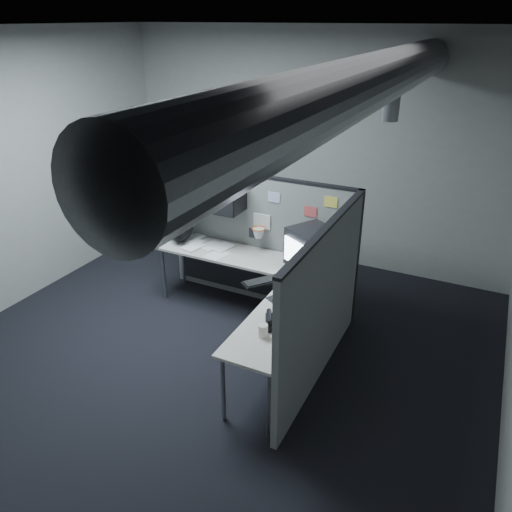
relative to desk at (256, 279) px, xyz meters
The scene contains 12 objects.
room 1.69m from the desk, 59.55° to the right, with size 5.62×5.62×3.22m.
partition_back 0.77m from the desk, 126.93° to the left, with size 2.44×0.42×1.63m.
partition_right 1.09m from the desk, 26.97° to the right, with size 0.07×2.23×1.63m.
desk is the anchor object (origin of this frame).
monitor 0.72m from the desk, 21.92° to the left, with size 0.61×0.61×0.51m.
keyboard 0.33m from the desk, 48.79° to the right, with size 0.40×0.45×0.04m.
mouse 0.68m from the desk, 42.50° to the right, with size 0.28×0.30×0.05m.
phone 1.13m from the desk, 53.91° to the right, with size 0.29×0.30×0.11m.
bottles 1.52m from the desk, 55.57° to the right, with size 0.13×0.17×0.08m.
cup 1.28m from the desk, 60.86° to the right, with size 0.09×0.09×0.12m, color beige.
papers 0.90m from the desk, 160.40° to the left, with size 0.76×0.60×0.02m.
backpack 1.29m from the desk, 166.15° to the left, with size 0.43×0.38×0.46m.
Camera 1 is at (2.33, -3.71, 3.28)m, focal length 35.00 mm.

